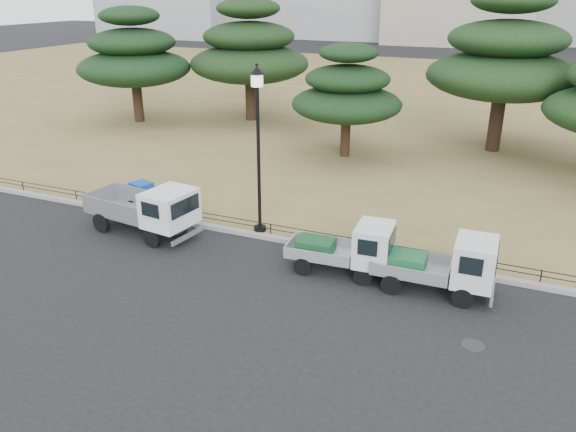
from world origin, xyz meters
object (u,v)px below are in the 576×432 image
at_px(street_lamp, 258,124).
at_px(truck_kei_front, 348,248).
at_px(tarp_pile, 139,196).
at_px(truck_large, 146,207).
at_px(truck_kei_rear, 443,265).

bearing_deg(street_lamp, truck_kei_front, -22.50).
height_order(truck_kei_front, street_lamp, street_lamp).
height_order(street_lamp, tarp_pile, street_lamp).
height_order(truck_large, tarp_pile, truck_large).
bearing_deg(street_lamp, tarp_pile, 177.70).
bearing_deg(truck_large, truck_kei_front, 7.48).
distance_m(street_lamp, tarp_pile, 6.57).
bearing_deg(street_lamp, truck_large, -157.38).
bearing_deg(truck_large, truck_kei_rear, 7.09).
bearing_deg(street_lamp, truck_kei_rear, -13.87).
bearing_deg(truck_kei_front, street_lamp, 154.03).
xyz_separation_m(truck_kei_front, street_lamp, (-3.85, 1.60, 3.26)).
bearing_deg(truck_kei_rear, street_lamp, 164.60).
height_order(truck_kei_front, truck_kei_rear, truck_kei_rear).
bearing_deg(truck_kei_front, tarp_pile, 165.57).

